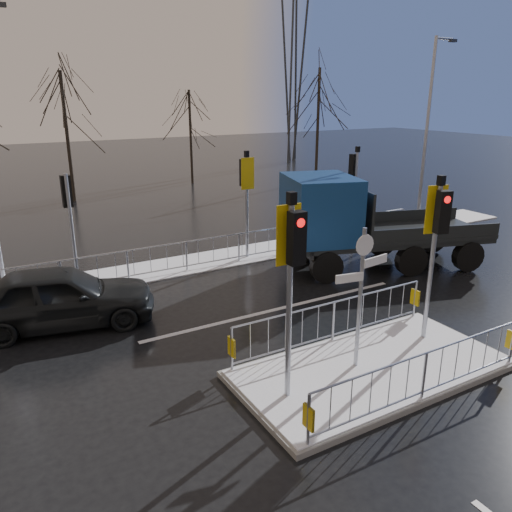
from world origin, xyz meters
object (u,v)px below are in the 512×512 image
flatbed_truck (347,220)px  street_lamp_right (428,127)px  traffic_island (372,355)px  car_far_lane (60,297)px

flatbed_truck → street_lamp_right: size_ratio=0.92×
traffic_island → car_far_lane: (-5.39, 5.71, 0.41)m
car_far_lane → flatbed_truck: bearing=-78.6°
street_lamp_right → traffic_island: bearing=-141.3°
car_far_lane → flatbed_truck: size_ratio=0.64×
traffic_island → flatbed_truck: 6.83m
car_far_lane → street_lamp_right: 16.61m
traffic_island → car_far_lane: bearing=133.4°
car_far_lane → flatbed_truck: flatbed_truck is taller
traffic_island → car_far_lane: traffic_island is taller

